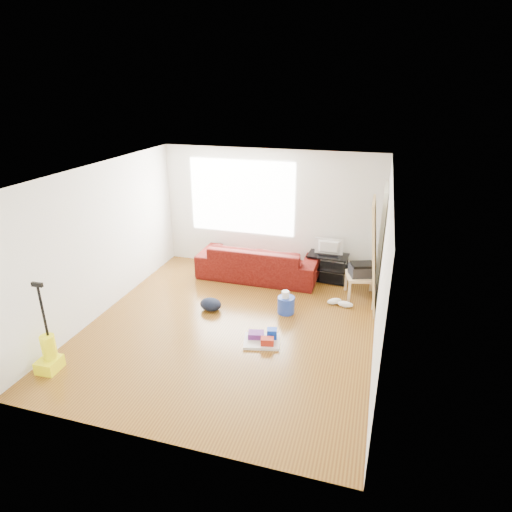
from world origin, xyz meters
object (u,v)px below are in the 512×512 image
(sofa, at_px, (258,277))
(tv_stand, at_px, (327,267))
(cleaning_tray, at_px, (263,339))
(backpack, at_px, (211,310))
(bucket, at_px, (286,312))
(side_table, at_px, (361,279))
(vacuum, at_px, (49,354))

(sofa, xyz_separation_m, tv_stand, (1.36, 0.27, 0.28))
(tv_stand, distance_m, cleaning_tray, 2.60)
(tv_stand, distance_m, backpack, 2.54)
(backpack, bearing_deg, bucket, 21.55)
(sofa, bearing_deg, tv_stand, -168.74)
(cleaning_tray, bearing_deg, sofa, 107.94)
(side_table, distance_m, bucket, 1.58)
(bucket, bearing_deg, backpack, -167.78)
(tv_stand, bearing_deg, side_table, -34.35)
(cleaning_tray, xyz_separation_m, vacuum, (-2.63, -1.45, 0.18))
(sofa, bearing_deg, cleaning_tray, 107.94)
(sofa, distance_m, tv_stand, 1.41)
(cleaning_tray, height_order, backpack, cleaning_tray)
(backpack, bearing_deg, tv_stand, 54.84)
(tv_stand, height_order, vacuum, vacuum)
(tv_stand, xyz_separation_m, backpack, (-1.77, -1.80, -0.28))
(side_table, distance_m, vacuum, 5.23)
(sofa, distance_m, bucket, 1.52)
(bucket, xyz_separation_m, backpack, (-1.28, -0.28, 0.00))
(vacuum, bearing_deg, sofa, 59.24)
(tv_stand, relative_size, bucket, 2.77)
(sofa, xyz_separation_m, cleaning_tray, (0.73, -2.25, 0.06))
(backpack, bearing_deg, side_table, 36.33)
(vacuum, bearing_deg, backpack, 51.95)
(sofa, relative_size, backpack, 6.16)
(cleaning_tray, distance_m, backpack, 1.35)
(tv_stand, bearing_deg, vacuum, -125.10)
(sofa, bearing_deg, vacuum, 62.76)
(tv_stand, relative_size, cleaning_tray, 1.31)
(bucket, distance_m, cleaning_tray, 1.00)
(bucket, height_order, cleaning_tray, cleaning_tray)
(tv_stand, bearing_deg, sofa, -164.44)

